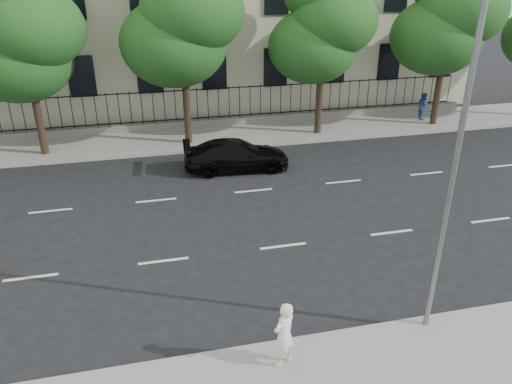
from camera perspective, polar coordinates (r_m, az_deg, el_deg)
ground at (r=14.98m, az=5.80°, el=-11.06°), size 120.00×120.00×0.00m
far_sidewalk at (r=27.14m, az=-3.62°, el=6.44°), size 60.00×4.00×0.15m
lane_markings at (r=18.83m, az=1.23°, el=-2.69°), size 49.60×4.62×0.01m
iron_fence at (r=28.56m, az=-4.24°, el=8.60°), size 30.00×0.50×2.20m
street_light at (r=12.24m, az=20.80°, el=6.02°), size 0.25×3.32×8.05m
tree_b at (r=25.33m, az=-25.02°, el=16.30°), size 5.53×5.12×8.97m
tree_c at (r=24.91m, az=-8.49°, el=19.48°), size 5.89×5.50×9.80m
tree_d at (r=26.53m, az=7.65°, el=18.62°), size 5.34×4.94×8.84m
tree_e at (r=29.66m, az=21.20°, el=18.64°), size 5.71×5.31×9.46m
black_sedan at (r=22.69m, az=-2.25°, el=4.25°), size 4.87×2.23×1.38m
woman_near at (r=11.91m, az=3.21°, el=-15.96°), size 0.75×0.68×1.72m
pedestrian_far at (r=31.13m, az=18.58°, el=9.30°), size 0.75×0.87×1.55m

